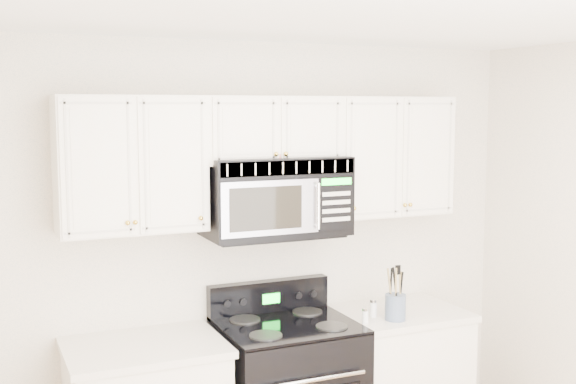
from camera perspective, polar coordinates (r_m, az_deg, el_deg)
room at (r=3.01m, az=10.24°, el=-10.88°), size 3.51×3.51×2.61m
upper_cabinets at (r=4.29m, az=-1.54°, el=3.08°), size 2.44×0.37×0.75m
microwave at (r=4.27m, az=-1.01°, el=-0.31°), size 0.84×0.47×0.47m
utensil_crock at (r=4.47m, az=8.48°, el=-8.87°), size 0.13×0.13×0.34m
shaker_salt at (r=4.39m, az=6.12°, el=-9.70°), size 0.04×0.04×0.09m
shaker_pepper at (r=4.53m, az=6.76°, el=-9.08°), size 0.05×0.05×0.11m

